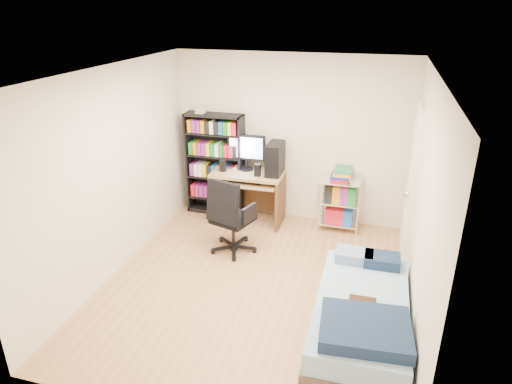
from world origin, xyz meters
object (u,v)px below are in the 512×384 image
(media_shelf, at_px, (215,163))
(computer_desk, at_px, (256,176))
(bed, at_px, (361,316))
(office_chair, at_px, (231,229))

(media_shelf, distance_m, computer_desk, 0.71)
(bed, bearing_deg, computer_desk, 127.24)
(media_shelf, relative_size, computer_desk, 1.24)
(computer_desk, xyz_separation_m, bed, (1.74, -2.28, -0.49))
(bed, bearing_deg, media_shelf, 135.11)
(media_shelf, distance_m, bed, 3.47)
(media_shelf, height_order, bed, media_shelf)
(media_shelf, height_order, computer_desk, media_shelf)
(media_shelf, height_order, office_chair, media_shelf)
(computer_desk, relative_size, office_chair, 1.26)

